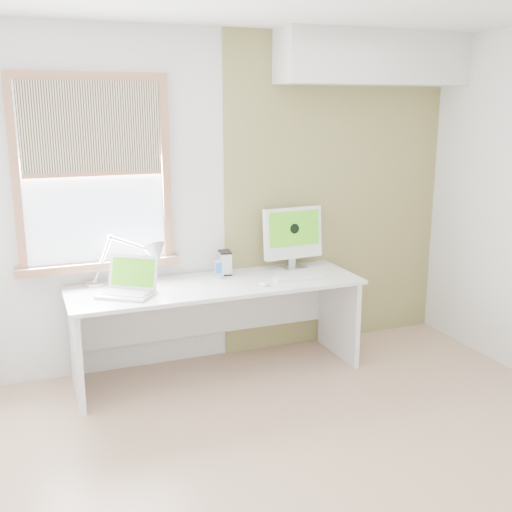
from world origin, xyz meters
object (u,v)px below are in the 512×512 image
external_drive (225,263)px  imac (293,234)px  desk (215,306)px  desk_lamp (145,257)px  laptop (129,285)px

external_drive → imac: bearing=-1.6°
desk → desk_lamp: (-0.49, 0.15, 0.39)m
laptop → desk_lamp: bearing=55.1°
external_drive → imac: (0.58, -0.02, 0.19)m
desk → desk_lamp: desk_lamp is taller
desk_lamp → laptop: (-0.16, -0.23, -0.13)m
external_drive → imac: size_ratio=0.36×
desk → external_drive: (0.14, 0.17, 0.29)m
desk → laptop: 0.71m
desk → desk_lamp: bearing=163.3°
desk_lamp → imac: 1.22m
laptop → desk: bearing=7.2°
desk_lamp → imac: size_ratio=1.26×
desk_lamp → laptop: bearing=-124.9°
external_drive → desk: bearing=-131.0°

